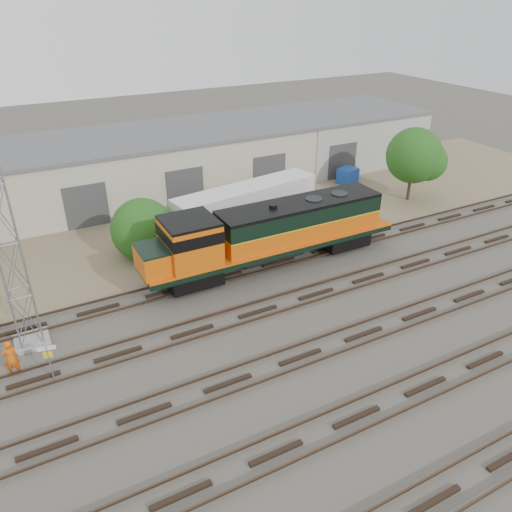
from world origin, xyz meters
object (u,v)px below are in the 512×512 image
locomotive (268,233)px  worker (11,358)px  signal_tower (7,245)px  semi_trailer (249,202)px

locomotive → worker: 16.36m
locomotive → signal_tower: signal_tower is taller
semi_trailer → signal_tower: bearing=-165.9°
locomotive → semi_trailer: locomotive is taller
locomotive → worker: locomotive is taller
locomotive → semi_trailer: 5.83m
semi_trailer → worker: bearing=-161.2°
locomotive → worker: (-15.91, -3.51, -1.46)m
locomotive → signal_tower: 15.31m
semi_trailer → locomotive: bearing=-113.9°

